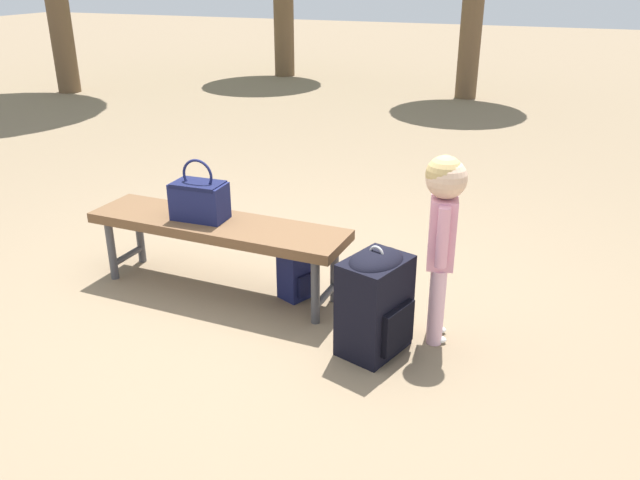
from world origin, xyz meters
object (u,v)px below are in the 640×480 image
at_px(park_bench, 217,230).
at_px(backpack_small, 298,270).
at_px(child_standing, 443,221).
at_px(backpack_large, 375,300).
at_px(handbag, 199,199).

bearing_deg(park_bench, backpack_small, 10.85).
bearing_deg(child_standing, park_bench, 176.56).
height_order(child_standing, backpack_large, child_standing).
relative_size(handbag, backpack_large, 0.62).
xyz_separation_m(park_bench, backpack_small, (0.48, 0.09, -0.22)).
bearing_deg(park_bench, child_standing, -3.44).
height_order(handbag, backpack_small, handbag).
height_order(park_bench, handbag, handbag).
distance_m(handbag, backpack_small, 0.72).
distance_m(child_standing, backpack_large, 0.52).
xyz_separation_m(park_bench, backpack_large, (1.08, -0.31, -0.10)).
relative_size(park_bench, handbag, 4.38).
xyz_separation_m(child_standing, backpack_large, (-0.27, -0.23, -0.38)).
distance_m(backpack_large, backpack_small, 0.73).
distance_m(child_standing, backpack_small, 1.02).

